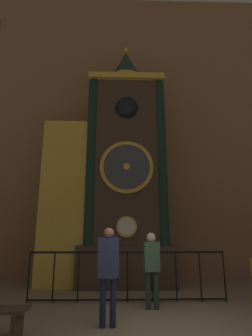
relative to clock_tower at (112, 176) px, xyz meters
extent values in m
cube|color=#936B4C|center=(0.97, 1.53, 2.69)|extent=(24.00, 0.30, 12.32)
cube|color=#423328|center=(0.47, 0.03, -2.86)|extent=(3.02, 1.61, 1.22)
cube|color=#423328|center=(0.47, 0.03, 0.62)|extent=(2.41, 1.40, 5.72)
cube|color=gold|center=(0.47, -0.07, 3.38)|extent=(2.61, 1.54, 0.20)
cylinder|color=gold|center=(0.47, -0.70, -1.70)|extent=(0.62, 0.05, 0.62)
cylinder|color=silver|center=(0.47, -0.73, -1.70)|extent=(0.51, 0.03, 0.51)
cylinder|color=gold|center=(0.47, -0.70, 0.16)|extent=(1.70, 0.07, 1.70)
cylinder|color=#3D424C|center=(0.47, -0.74, 0.16)|extent=(1.46, 0.04, 1.46)
cylinder|color=gold|center=(0.47, -0.76, 0.16)|extent=(0.20, 0.03, 0.20)
cube|color=black|center=(0.47, -0.18, 2.22)|extent=(0.97, 0.42, 0.97)
sphere|color=black|center=(0.47, -0.60, 2.22)|extent=(0.78, 0.78, 0.78)
cylinder|color=#142D23|center=(-0.67, -0.57, 0.62)|extent=(0.34, 0.34, 5.72)
cylinder|color=#142D23|center=(1.61, -0.57, 0.62)|extent=(0.34, 0.34, 5.72)
cylinder|color=gold|center=(0.47, 0.03, 3.63)|extent=(1.17, 1.17, 0.30)
cone|color=#163227|center=(0.47, 0.03, 4.34)|extent=(1.11, 1.11, 1.13)
sphere|color=gold|center=(0.47, 0.03, 5.03)|extent=(0.20, 0.20, 0.20)
cube|color=brown|center=(-1.51, 0.08, -0.84)|extent=(1.45, 1.19, 5.24)
cube|color=gold|center=(-1.51, -0.53, -0.84)|extent=(1.52, 0.06, 5.24)
cylinder|color=black|center=(-1.90, -2.02, -2.89)|extent=(0.04, 0.04, 1.15)
cylinder|color=black|center=(-1.32, -2.02, -2.89)|extent=(0.04, 0.04, 1.15)
cylinder|color=black|center=(-0.73, -2.02, -2.89)|extent=(0.04, 0.04, 1.15)
cylinder|color=black|center=(-0.14, -2.02, -2.89)|extent=(0.04, 0.04, 1.15)
cylinder|color=black|center=(0.45, -2.02, -2.89)|extent=(0.04, 0.04, 1.15)
cylinder|color=black|center=(1.04, -2.02, -2.89)|extent=(0.04, 0.04, 1.15)
cylinder|color=black|center=(1.63, -2.02, -2.89)|extent=(0.04, 0.04, 1.15)
cylinder|color=black|center=(2.22, -2.02, -2.89)|extent=(0.04, 0.04, 1.15)
cylinder|color=black|center=(2.81, -2.02, -2.89)|extent=(0.04, 0.04, 1.15)
cylinder|color=black|center=(0.45, -2.02, -2.34)|extent=(4.71, 0.05, 0.05)
cylinder|color=black|center=(0.45, -2.02, -3.41)|extent=(4.71, 0.04, 0.04)
cylinder|color=#1B213A|center=(-0.04, -3.69, -3.06)|extent=(0.11, 0.11, 0.80)
cylinder|color=#1B213A|center=(0.14, -3.69, -3.06)|extent=(0.11, 0.11, 0.80)
cube|color=navy|center=(0.05, -3.69, -2.31)|extent=(0.39, 0.30, 0.70)
sphere|color=#8C664C|center=(0.05, -3.69, -1.87)|extent=(0.19, 0.19, 0.19)
cylinder|color=#213427|center=(0.88, -2.62, -3.08)|extent=(0.11, 0.11, 0.76)
cylinder|color=#213427|center=(1.06, -2.62, -3.08)|extent=(0.11, 0.11, 0.76)
cube|color=#385642|center=(0.97, -2.62, -2.39)|extent=(0.36, 0.25, 0.63)
sphere|color=beige|center=(0.97, -2.62, -1.97)|extent=(0.21, 0.21, 0.21)
sphere|color=#B28E33|center=(3.54, -1.94, -2.53)|extent=(0.09, 0.09, 0.09)
cube|color=#423328|center=(-1.34, -4.15, -3.27)|extent=(0.08, 0.36, 0.39)
camera|label=1|loc=(0.24, -8.75, -1.87)|focal=28.00mm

